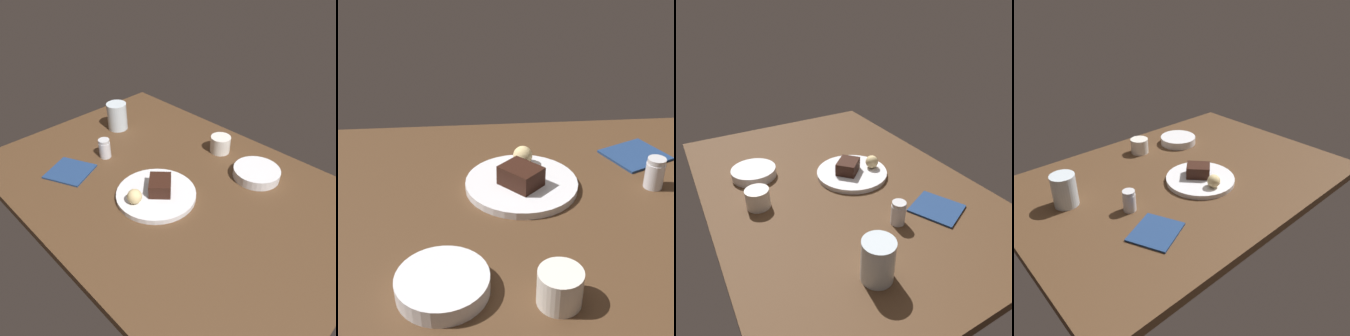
% 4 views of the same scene
% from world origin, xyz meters
% --- Properties ---
extents(dining_table, '(1.20, 0.84, 0.03)m').
position_xyz_m(dining_table, '(0.00, 0.00, 0.01)').
color(dining_table, '#4C331E').
rests_on(dining_table, ground).
extents(dessert_plate, '(0.25, 0.25, 0.02)m').
position_xyz_m(dessert_plate, '(0.03, -0.08, 0.04)').
color(dessert_plate, silver).
rests_on(dessert_plate, dining_table).
extents(chocolate_cake_slice, '(0.10, 0.11, 0.04)m').
position_xyz_m(chocolate_cake_slice, '(0.03, -0.06, 0.07)').
color(chocolate_cake_slice, black).
rests_on(chocolate_cake_slice, dessert_plate).
extents(bread_roll, '(0.05, 0.05, 0.05)m').
position_xyz_m(bread_roll, '(0.01, -0.15, 0.07)').
color(bread_roll, '#DBC184').
rests_on(bread_roll, dessert_plate).
extents(salt_shaker, '(0.04, 0.04, 0.07)m').
position_xyz_m(salt_shaker, '(-0.27, -0.05, 0.06)').
color(salt_shaker, silver).
rests_on(salt_shaker, dining_table).
extents(water_glass, '(0.08, 0.08, 0.11)m').
position_xyz_m(water_glass, '(-0.40, 0.11, 0.08)').
color(water_glass, silver).
rests_on(water_glass, dining_table).
extents(side_bowl, '(0.15, 0.15, 0.03)m').
position_xyz_m(side_bowl, '(0.19, 0.23, 0.05)').
color(side_bowl, silver).
rests_on(side_bowl, dining_table).
extents(coffee_cup, '(0.07, 0.07, 0.06)m').
position_xyz_m(coffee_cup, '(0.01, 0.27, 0.06)').
color(coffee_cup, silver).
rests_on(coffee_cup, dining_table).
extents(folded_napkin, '(0.18, 0.17, 0.01)m').
position_xyz_m(folded_napkin, '(-0.27, -0.20, 0.03)').
color(folded_napkin, navy).
rests_on(folded_napkin, dining_table).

